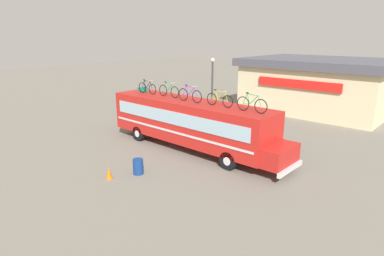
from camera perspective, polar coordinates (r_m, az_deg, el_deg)
name	(u,v)px	position (r m, az deg, el deg)	size (l,w,h in m)	color
ground_plane	(189,148)	(19.97, -0.58, -3.50)	(120.00, 120.00, 0.00)	slate
bus	(191,121)	(19.34, -0.17, 1.14)	(12.15, 2.51, 2.93)	red
luggage_bag_1	(143,90)	(22.54, -8.57, 6.62)	(0.64, 0.41, 0.28)	#1E7F66
rooftop_bicycle_1	(147,88)	(21.76, -7.81, 6.95)	(1.70, 0.44, 0.90)	black
rooftop_bicycle_2	(169,91)	(20.40, -4.06, 6.50)	(1.73, 0.44, 0.93)	black
rooftop_bicycle_3	(190,95)	(18.81, -0.37, 5.78)	(1.78, 0.44, 0.96)	black
rooftop_bicycle_4	(220,99)	(17.64, 4.81, 4.97)	(1.74, 0.44, 0.89)	black
rooftop_bicycle_5	(252,104)	(16.52, 10.35, 4.10)	(1.75, 0.44, 0.96)	black
roadside_building	(319,84)	(32.04, 21.30, 7.14)	(12.48, 9.81, 4.63)	beige
trash_bin	(138,167)	(16.44, -9.35, -6.64)	(0.51, 0.51, 0.78)	navy
traffic_cone	(109,173)	(16.25, -14.26, -7.59)	(0.32, 0.32, 0.58)	orange
street_lamp	(212,87)	(24.81, 3.54, 7.18)	(0.29, 0.29, 5.01)	#38383D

